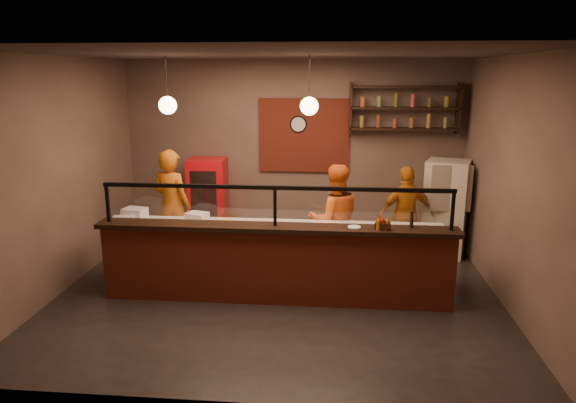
# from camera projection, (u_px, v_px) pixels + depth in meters

# --- Properties ---
(floor) EXTENTS (6.00, 6.00, 0.00)m
(floor) POSITION_uv_depth(u_px,v_px,m) (278.00, 292.00, 7.16)
(floor) COLOR black
(floor) RESTS_ON ground
(ceiling) EXTENTS (6.00, 6.00, 0.00)m
(ceiling) POSITION_uv_depth(u_px,v_px,m) (277.00, 54.00, 6.39)
(ceiling) COLOR #3D332F
(ceiling) RESTS_ON wall_back
(wall_back) EXTENTS (6.00, 0.00, 6.00)m
(wall_back) POSITION_uv_depth(u_px,v_px,m) (293.00, 152.00, 9.19)
(wall_back) COLOR #6F5D51
(wall_back) RESTS_ON floor
(wall_left) EXTENTS (0.00, 5.00, 5.00)m
(wall_left) POSITION_uv_depth(u_px,v_px,m) (61.00, 176.00, 7.04)
(wall_left) COLOR #6F5D51
(wall_left) RESTS_ON floor
(wall_right) EXTENTS (0.00, 5.00, 5.00)m
(wall_right) POSITION_uv_depth(u_px,v_px,m) (512.00, 184.00, 6.51)
(wall_right) COLOR #6F5D51
(wall_right) RESTS_ON floor
(wall_front) EXTENTS (6.00, 0.00, 6.00)m
(wall_front) POSITION_uv_depth(u_px,v_px,m) (245.00, 239.00, 4.36)
(wall_front) COLOR #6F5D51
(wall_front) RESTS_ON floor
(brick_patch) EXTENTS (1.60, 0.04, 1.30)m
(brick_patch) POSITION_uv_depth(u_px,v_px,m) (304.00, 136.00, 9.07)
(brick_patch) COLOR #993621
(brick_patch) RESTS_ON wall_back
(service_counter) EXTENTS (4.60, 0.25, 1.00)m
(service_counter) POSITION_uv_depth(u_px,v_px,m) (275.00, 266.00, 6.75)
(service_counter) COLOR #993621
(service_counter) RESTS_ON floor
(counter_ledge) EXTENTS (4.70, 0.37, 0.06)m
(counter_ledge) POSITION_uv_depth(u_px,v_px,m) (275.00, 228.00, 6.62)
(counter_ledge) COLOR black
(counter_ledge) RESTS_ON service_counter
(worktop_cabinet) EXTENTS (4.60, 0.75, 0.85)m
(worktop_cabinet) POSITION_uv_depth(u_px,v_px,m) (279.00, 258.00, 7.25)
(worktop_cabinet) COLOR gray
(worktop_cabinet) RESTS_ON floor
(worktop) EXTENTS (4.60, 0.75, 0.05)m
(worktop) POSITION_uv_depth(u_px,v_px,m) (279.00, 228.00, 7.14)
(worktop) COLOR silver
(worktop) RESTS_ON worktop_cabinet
(sneeze_guard) EXTENTS (4.50, 0.05, 0.52)m
(sneeze_guard) POSITION_uv_depth(u_px,v_px,m) (275.00, 202.00, 6.54)
(sneeze_guard) COLOR white
(sneeze_guard) RESTS_ON counter_ledge
(wall_shelving) EXTENTS (1.84, 0.28, 0.85)m
(wall_shelving) POSITION_uv_depth(u_px,v_px,m) (404.00, 108.00, 8.66)
(wall_shelving) COLOR black
(wall_shelving) RESTS_ON wall_back
(wall_clock) EXTENTS (0.30, 0.04, 0.30)m
(wall_clock) POSITION_uv_depth(u_px,v_px,m) (298.00, 124.00, 9.02)
(wall_clock) COLOR black
(wall_clock) RESTS_ON wall_back
(pendant_left) EXTENTS (0.24, 0.24, 0.77)m
(pendant_left) POSITION_uv_depth(u_px,v_px,m) (168.00, 105.00, 6.87)
(pendant_left) COLOR black
(pendant_left) RESTS_ON ceiling
(pendant_right) EXTENTS (0.24, 0.24, 0.77)m
(pendant_right) POSITION_uv_depth(u_px,v_px,m) (309.00, 106.00, 6.70)
(pendant_right) COLOR black
(pendant_right) RESTS_ON ceiling
(cook_left) EXTENTS (0.77, 0.64, 1.82)m
(cook_left) POSITION_uv_depth(u_px,v_px,m) (172.00, 206.00, 8.20)
(cook_left) COLOR orange
(cook_left) RESTS_ON floor
(cook_mid) EXTENTS (0.95, 0.82, 1.68)m
(cook_mid) POSITION_uv_depth(u_px,v_px,m) (335.00, 220.00, 7.66)
(cook_mid) COLOR #D95A14
(cook_mid) RESTS_ON floor
(cook_right) EXTENTS (0.98, 0.61, 1.55)m
(cook_right) POSITION_uv_depth(u_px,v_px,m) (406.00, 214.00, 8.20)
(cook_right) COLOR #C77012
(cook_right) RESTS_ON floor
(fridge) EXTENTS (0.83, 0.80, 1.59)m
(fridge) POSITION_uv_depth(u_px,v_px,m) (445.00, 208.00, 8.52)
(fridge) COLOR beige
(fridge) RESTS_ON floor
(red_cooler) EXTENTS (0.68, 0.63, 1.51)m
(red_cooler) POSITION_uv_depth(u_px,v_px,m) (208.00, 200.00, 9.19)
(red_cooler) COLOR red
(red_cooler) RESTS_ON floor
(pizza_dough) EXTENTS (0.61, 0.61, 0.01)m
(pizza_dough) POSITION_uv_depth(u_px,v_px,m) (327.00, 225.00, 7.16)
(pizza_dough) COLOR #F2E5CD
(pizza_dough) RESTS_ON worktop
(prep_tub_a) EXTENTS (0.34, 0.30, 0.14)m
(prep_tub_a) POSITION_uv_depth(u_px,v_px,m) (197.00, 218.00, 7.31)
(prep_tub_a) COLOR white
(prep_tub_a) RESTS_ON worktop
(prep_tub_b) EXTENTS (0.35, 0.29, 0.16)m
(prep_tub_b) POSITION_uv_depth(u_px,v_px,m) (135.00, 213.00, 7.50)
(prep_tub_b) COLOR white
(prep_tub_b) RESTS_ON worktop
(prep_tub_c) EXTENTS (0.33, 0.29, 0.14)m
(prep_tub_c) POSITION_uv_depth(u_px,v_px,m) (123.00, 222.00, 7.09)
(prep_tub_c) COLOR silver
(prep_tub_c) RESTS_ON worktop
(rolling_pin) EXTENTS (0.32, 0.27, 0.06)m
(rolling_pin) POSITION_uv_depth(u_px,v_px,m) (220.00, 223.00, 7.20)
(rolling_pin) COLOR gold
(rolling_pin) RESTS_ON worktop
(condiment_caddy) EXTENTS (0.20, 0.18, 0.09)m
(condiment_caddy) POSITION_uv_depth(u_px,v_px,m) (383.00, 226.00, 6.45)
(condiment_caddy) COLOR black
(condiment_caddy) RESTS_ON counter_ledge
(pepper_mill) EXTENTS (0.05, 0.05, 0.22)m
(pepper_mill) POSITION_uv_depth(u_px,v_px,m) (412.00, 219.00, 6.50)
(pepper_mill) COLOR black
(pepper_mill) RESTS_ON counter_ledge
(small_plate) EXTENTS (0.19, 0.19, 0.01)m
(small_plate) POSITION_uv_depth(u_px,v_px,m) (354.00, 227.00, 6.53)
(small_plate) COLOR silver
(small_plate) RESTS_ON counter_ledge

